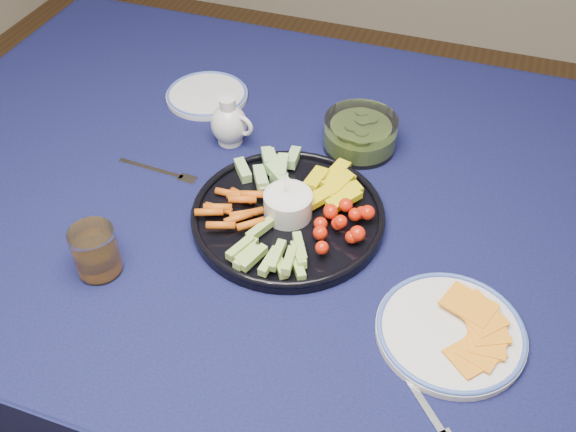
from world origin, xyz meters
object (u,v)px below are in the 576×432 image
(cheese_plate, at_px, (451,330))
(juice_tumbler, at_px, (96,254))
(crudite_platter, at_px, (287,211))
(side_plate_extra, at_px, (207,95))
(creamer_pitcher, at_px, (229,124))
(dining_table, at_px, (323,228))
(pickle_bowl, at_px, (360,135))

(cheese_plate, height_order, juice_tumbler, juice_tumbler)
(crudite_platter, bearing_deg, side_plate_extra, 134.16)
(creamer_pitcher, xyz_separation_m, juice_tumbler, (-0.06, -0.37, -0.01))
(juice_tumbler, bearing_deg, crudite_platter, 40.28)
(crudite_platter, bearing_deg, cheese_plate, -25.94)
(dining_table, relative_size, crudite_platter, 5.13)
(pickle_bowl, bearing_deg, crudite_platter, -105.28)
(creamer_pitcher, relative_size, pickle_bowl, 0.70)
(creamer_pitcher, distance_m, pickle_bowl, 0.25)
(dining_table, height_order, side_plate_extra, side_plate_extra)
(dining_table, height_order, juice_tumbler, juice_tumbler)
(crudite_platter, xyz_separation_m, side_plate_extra, (-0.28, 0.29, -0.01))
(creamer_pitcher, height_order, juice_tumbler, creamer_pitcher)
(cheese_plate, distance_m, side_plate_extra, 0.72)
(juice_tumbler, bearing_deg, dining_table, 45.92)
(dining_table, height_order, creamer_pitcher, creamer_pitcher)
(dining_table, distance_m, crudite_platter, 0.14)
(crudite_platter, relative_size, pickle_bowl, 2.36)
(cheese_plate, relative_size, side_plate_extra, 1.25)
(juice_tumbler, height_order, side_plate_extra, juice_tumbler)
(pickle_bowl, bearing_deg, cheese_plate, -58.19)
(pickle_bowl, relative_size, juice_tumbler, 1.67)
(dining_table, relative_size, pickle_bowl, 12.11)
(creamer_pitcher, xyz_separation_m, cheese_plate, (0.47, -0.31, -0.03))
(dining_table, height_order, crudite_platter, crudite_platter)
(crudite_platter, height_order, side_plate_extra, crudite_platter)
(dining_table, relative_size, cheese_plate, 7.83)
(creamer_pitcher, distance_m, juice_tumbler, 0.37)
(crudite_platter, bearing_deg, creamer_pitcher, 136.27)
(crudite_platter, height_order, juice_tumbler, crudite_platter)
(dining_table, xyz_separation_m, crudite_platter, (-0.04, -0.09, 0.11))
(creamer_pitcher, xyz_separation_m, side_plate_extra, (-0.11, 0.12, -0.03))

